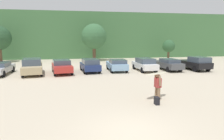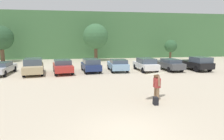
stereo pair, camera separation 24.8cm
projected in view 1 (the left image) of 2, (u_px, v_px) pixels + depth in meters
The scene contains 15 objects.
ground_plane at pixel (132, 132), 7.93m from camera, with size 120.00×120.00×0.00m, color beige.
hillside_ridge at pixel (87, 36), 42.25m from camera, with size 108.00×12.00×8.74m, color #427042.
tree_right at pixel (94, 37), 33.02m from camera, with size 4.24×4.24×6.27m.
tree_center_right at pixel (169, 46), 35.59m from camera, with size 2.25×2.25×3.55m.
parked_car_silver at pixel (0, 68), 20.51m from camera, with size 1.89×4.82×1.29m.
parked_car_tan at pixel (32, 66), 20.76m from camera, with size 2.72×4.99×1.66m.
parked_car_red at pixel (62, 66), 21.26m from camera, with size 2.62×4.61×1.49m.
parked_car_navy at pixel (90, 65), 22.23m from camera, with size 2.27×4.20×1.50m.
parked_car_sky_blue at pixel (117, 65), 22.81m from camera, with size 1.97×4.05×1.41m.
parked_car_white at pixel (145, 64), 22.92m from camera, with size 2.00×4.30×1.52m.
parked_car_dark_gray at pixel (168, 64), 23.58m from camera, with size 2.11×4.81×1.39m.
parked_car_black at pixel (195, 63), 23.57m from camera, with size 2.28×4.57×1.65m.
person_adult at pixel (158, 85), 12.08m from camera, with size 0.36×0.72×1.62m.
surfboard_cream at pixel (157, 74), 12.04m from camera, with size 1.84×1.25×0.09m.
backpack_dropped at pixel (157, 101), 11.22m from camera, with size 0.24×0.34×0.45m.
Camera 1 is at (-2.07, -7.18, 3.75)m, focal length 31.33 mm.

